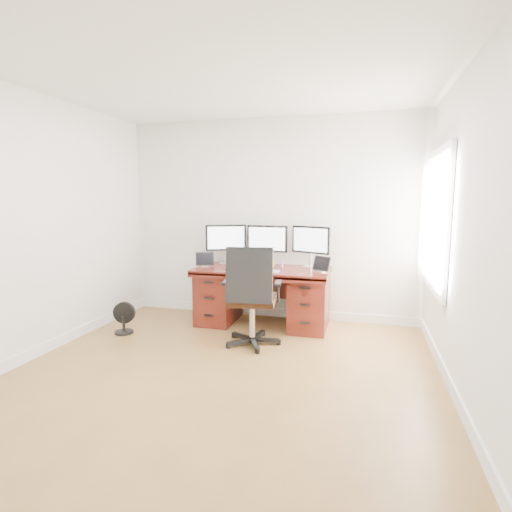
% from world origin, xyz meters
% --- Properties ---
extents(ground, '(4.50, 4.50, 0.00)m').
position_xyz_m(ground, '(0.00, 0.00, 0.00)').
color(ground, olive).
rests_on(ground, ground).
extents(back_wall, '(4.00, 0.10, 2.70)m').
position_xyz_m(back_wall, '(0.00, 2.25, 1.35)').
color(back_wall, white).
rests_on(back_wall, ground).
extents(right_wall, '(0.10, 4.50, 2.70)m').
position_xyz_m(right_wall, '(2.00, 0.11, 1.35)').
color(right_wall, white).
rests_on(right_wall, ground).
extents(desk, '(1.70, 0.80, 0.75)m').
position_xyz_m(desk, '(0.00, 1.83, 0.40)').
color(desk, '#4F160F').
rests_on(desk, ground).
extents(office_chair, '(0.68, 0.68, 1.13)m').
position_xyz_m(office_chair, '(0.07, 1.06, 0.37)').
color(office_chair, black).
rests_on(office_chair, ground).
extents(floor_fan, '(0.27, 0.22, 0.39)m').
position_xyz_m(floor_fan, '(-1.55, 1.05, 0.19)').
color(floor_fan, black).
rests_on(floor_fan, ground).
extents(monitor_left, '(0.51, 0.28, 0.53)m').
position_xyz_m(monitor_left, '(-0.58, 2.07, 1.09)').
color(monitor_left, silver).
rests_on(monitor_left, desk).
extents(monitor_center, '(0.55, 0.16, 0.53)m').
position_xyz_m(monitor_center, '(-0.00, 2.07, 1.09)').
color(monitor_center, silver).
rests_on(monitor_center, desk).
extents(monitor_right, '(0.51, 0.26, 0.53)m').
position_xyz_m(monitor_right, '(0.58, 2.07, 1.09)').
color(monitor_right, silver).
rests_on(monitor_right, desk).
extents(tablet_left, '(0.25, 0.16, 0.19)m').
position_xyz_m(tablet_left, '(-0.77, 1.75, 0.84)').
color(tablet_left, silver).
rests_on(tablet_left, desk).
extents(tablet_right, '(0.24, 0.19, 0.19)m').
position_xyz_m(tablet_right, '(0.75, 1.75, 0.84)').
color(tablet_right, silver).
rests_on(tablet_right, desk).
extents(keyboard, '(0.32, 0.24, 0.01)m').
position_xyz_m(keyboard, '(0.03, 1.61, 0.76)').
color(keyboard, white).
rests_on(keyboard, desk).
extents(trackpad, '(0.14, 0.14, 0.01)m').
position_xyz_m(trackpad, '(0.19, 1.60, 0.76)').
color(trackpad, silver).
rests_on(trackpad, desk).
extents(drawing_tablet, '(0.28, 0.23, 0.01)m').
position_xyz_m(drawing_tablet, '(-0.29, 1.63, 0.76)').
color(drawing_tablet, black).
rests_on(drawing_tablet, desk).
extents(phone, '(0.12, 0.06, 0.01)m').
position_xyz_m(phone, '(0.03, 1.78, 0.76)').
color(phone, black).
rests_on(phone, desk).
extents(figurine_yellow, '(0.03, 0.03, 0.08)m').
position_xyz_m(figurine_yellow, '(-0.34, 1.95, 0.80)').
color(figurine_yellow, tan).
rests_on(figurine_yellow, desk).
extents(figurine_brown, '(0.03, 0.03, 0.08)m').
position_xyz_m(figurine_brown, '(-0.24, 1.95, 0.80)').
color(figurine_brown, '#966A46').
rests_on(figurine_brown, desk).
extents(figurine_blue, '(0.03, 0.03, 0.08)m').
position_xyz_m(figurine_blue, '(-0.11, 1.95, 0.80)').
color(figurine_blue, '#6D95EB').
rests_on(figurine_blue, desk).
extents(figurine_orange, '(0.03, 0.03, 0.08)m').
position_xyz_m(figurine_orange, '(0.11, 1.95, 0.80)').
color(figurine_orange, '#FCC05C').
rests_on(figurine_orange, desk).
extents(figurine_purple, '(0.03, 0.03, 0.08)m').
position_xyz_m(figurine_purple, '(0.23, 1.95, 0.80)').
color(figurine_purple, '#A75DE7').
rests_on(figurine_purple, desk).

